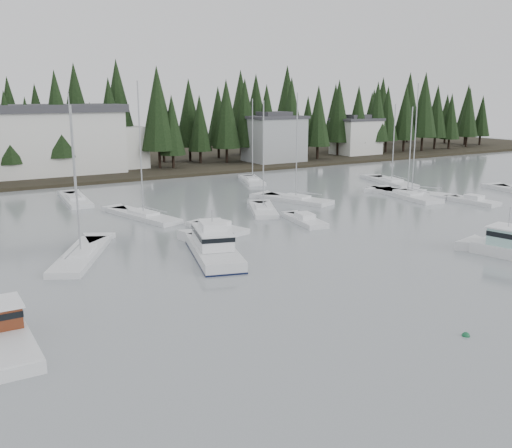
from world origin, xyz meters
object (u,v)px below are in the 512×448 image
Objects in this scene: sailboat_7 at (391,183)px; sailboat_10 at (76,201)px; sailboat_2 at (143,217)px; sailboat_5 at (253,182)px; sailboat_8 at (412,195)px; sailboat_11 at (81,258)px; sailboat_4 at (296,201)px; runabout_1 at (305,221)px; runabout_2 at (474,202)px; house_east_b at (356,135)px; cabin_cruiser_center at (213,249)px; harbor_inn at (56,140)px; lobster_boat_brown at (1,338)px; house_east_a at (274,138)px; runabout_4 at (219,229)px; sailboat_12 at (407,197)px; sailboat_6 at (263,211)px.

sailboat_10 is at bearing 91.85° from sailboat_7.
sailboat_2 reaches higher than sailboat_5.
sailboat_8 reaches higher than sailboat_11.
sailboat_11 is (-5.93, -25.44, -0.01)m from sailboat_10.
sailboat_4 is 12.00m from runabout_1.
runabout_2 is at bearing -174.75° from sailboat_7.
sailboat_10 is (-3.84, 13.35, -0.01)m from sailboat_2.
house_east_b is 1.38× the size of runabout_1.
sailboat_7 is at bearing -46.29° from cabin_cruiser_center.
harbor_inn is 3.70× the size of lobster_boat_brown.
runabout_4 is at bearing -128.54° from house_east_a.
sailboat_8 is at bearing -124.70° from sailboat_4.
cabin_cruiser_center is 0.79× the size of sailboat_10.
runabout_2 is at bearing -132.95° from sailboat_5.
sailboat_5 is at bearing -79.87° from sailboat_10.
sailboat_11 is at bearing 103.19° from runabout_1.
sailboat_8 is at bearing -54.66° from cabin_cruiser_center.
sailboat_12 is at bearing -96.93° from house_east_a.
sailboat_6 is at bearing -140.37° from house_east_b.
sailboat_4 is (19.63, -0.54, -0.01)m from sailboat_2.
sailboat_7 is at bearing -54.27° from sailboat_8.
house_east_a is 0.88× the size of sailboat_12.
sailboat_6 reaches higher than runabout_4.
sailboat_2 is 15.55m from sailboat_11.
house_east_a is 45.74m from sailboat_6.
house_east_b is 42.50m from sailboat_5.
sailboat_2 reaches higher than runabout_2.
sailboat_11 reaches higher than runabout_4.
sailboat_2 is at bearing 109.54° from sailboat_7.
sailboat_4 reaches higher than harbor_inn.
sailboat_10 is at bearing 115.14° from sailboat_5.
harbor_inn is 2.15× the size of sailboat_4.
runabout_4 is at bearing 100.52° from sailboat_4.
sailboat_6 is at bearing -131.28° from sailboat_10.
sailboat_11 reaches higher than house_east_a.
sailboat_10 is (-42.26, -20.16, -4.83)m from house_east_a.
house_east_b is 62.11m from sailboat_6.
house_east_a is 30.06m from sailboat_7.
sailboat_4 is at bearing 49.56° from sailboat_8.
sailboat_12 is at bearing -52.98° from sailboat_11.
harbor_inn is at bearing 14.86° from sailboat_8.
sailboat_8 is 8.28m from runabout_2.
runabout_4 is at bearing 163.26° from sailboat_5.
sailboat_6 reaches higher than runabout_1.
sailboat_2 is at bearing 89.68° from sailboat_12.
runabout_2 is at bearing 170.90° from sailboat_8.
sailboat_7 is 52.37m from sailboat_11.
sailboat_5 is at bearing -130.80° from house_east_a.
sailboat_6 is (-6.93, -3.47, 0.01)m from sailboat_4.
lobster_boat_brown is at bearing 132.71° from sailboat_2.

